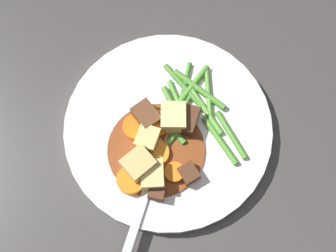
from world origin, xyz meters
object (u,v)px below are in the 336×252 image
object	(u,v)px
carrot_slice_1	(174,172)
meat_chunk_0	(146,116)
meat_chunk_1	(185,119)
meat_chunk_3	(189,173)
carrot_slice_3	(131,180)
carrot_slice_4	(136,127)
potato_chunk_2	(152,175)
dinner_plate	(168,128)
carrot_slice_2	(155,125)
potato_chunk_3	(173,117)
potato_chunk_1	(147,138)
meat_chunk_2	(157,192)
carrot_slice_0	(155,153)
potato_chunk_0	(139,165)
fork	(147,189)

from	to	relation	value
carrot_slice_1	meat_chunk_0	bearing A→B (deg)	-103.65
meat_chunk_1	meat_chunk_3	world-z (taller)	meat_chunk_1
carrot_slice_3	carrot_slice_4	world-z (taller)	carrot_slice_3
carrot_slice_1	potato_chunk_2	distance (m)	0.03
dinner_plate	carrot_slice_2	size ratio (longest dim) A/B	7.53
carrot_slice_1	meat_chunk_3	distance (m)	0.02
potato_chunk_3	potato_chunk_1	bearing A→B (deg)	0.01
meat_chunk_1	meat_chunk_2	bearing A→B (deg)	29.22
carrot_slice_1	carrot_slice_4	distance (m)	0.07
carrot_slice_1	meat_chunk_1	world-z (taller)	meat_chunk_1
carrot_slice_0	carrot_slice_2	xyz separation A→B (m)	(-0.02, -0.03, 0.00)
carrot_slice_0	carrot_slice_3	distance (m)	0.04
carrot_slice_2	carrot_slice_3	xyz separation A→B (m)	(0.07, 0.04, -0.00)
carrot_slice_3	meat_chunk_0	bearing A→B (deg)	-142.08
meat_chunk_3	potato_chunk_2	bearing A→B (deg)	-35.85
potato_chunk_2	meat_chunk_1	xyz separation A→B (m)	(-0.07, -0.03, -0.00)
potato_chunk_0	potato_chunk_3	xyz separation A→B (m)	(-0.07, -0.02, -0.00)
potato_chunk_0	potato_chunk_1	size ratio (longest dim) A/B	1.17
carrot_slice_3	meat_chunk_2	bearing A→B (deg)	114.52
carrot_slice_4	meat_chunk_0	bearing A→B (deg)	-176.77
meat_chunk_2	carrot_slice_1	bearing A→B (deg)	-170.51
potato_chunk_3	potato_chunk_0	bearing A→B (deg)	16.06
potato_chunk_1	meat_chunk_1	size ratio (longest dim) A/B	0.83
potato_chunk_2	carrot_slice_2	bearing A→B (deg)	-132.24
carrot_slice_0	potato_chunk_0	xyz separation A→B (m)	(0.03, 0.00, 0.01)
carrot_slice_1	potato_chunk_0	xyz separation A→B (m)	(0.03, -0.03, 0.01)
meat_chunk_3	fork	world-z (taller)	meat_chunk_3
carrot_slice_1	fork	distance (m)	0.04
carrot_slice_3	meat_chunk_0	distance (m)	0.08
potato_chunk_3	meat_chunk_3	bearing A→B (deg)	65.22
dinner_plate	potato_chunk_0	world-z (taller)	potato_chunk_0
carrot_slice_4	meat_chunk_1	xyz separation A→B (m)	(-0.05, 0.03, 0.01)
carrot_slice_2	potato_chunk_2	distance (m)	0.06
potato_chunk_1	meat_chunk_1	distance (m)	0.05
carrot_slice_1	potato_chunk_3	distance (m)	0.07
potato_chunk_0	meat_chunk_1	size ratio (longest dim) A/B	0.97
carrot_slice_3	potato_chunk_0	bearing A→B (deg)	-159.23
carrot_slice_1	fork	world-z (taller)	carrot_slice_1
potato_chunk_1	meat_chunk_1	xyz separation A→B (m)	(-0.05, 0.01, -0.00)
potato_chunk_0	meat_chunk_2	world-z (taller)	potato_chunk_0
potato_chunk_0	meat_chunk_3	size ratio (longest dim) A/B	1.50
carrot_slice_1	meat_chunk_2	world-z (taller)	meat_chunk_2
meat_chunk_0	potato_chunk_2	bearing A→B (deg)	56.52
carrot_slice_4	meat_chunk_3	distance (m)	0.09
carrot_slice_3	carrot_slice_4	xyz separation A→B (m)	(-0.05, -0.05, -0.00)
fork	potato_chunk_3	bearing A→B (deg)	-149.63
potato_chunk_1	carrot_slice_4	bearing A→B (deg)	-90.91
carrot_slice_4	carrot_slice_1	bearing A→B (deg)	88.90
carrot_slice_3	potato_chunk_3	size ratio (longest dim) A/B	1.02
carrot_slice_0	meat_chunk_2	bearing A→B (deg)	53.00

